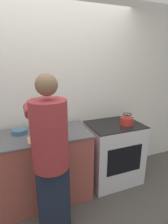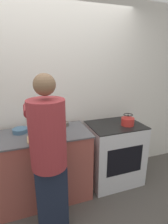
{
  "view_description": "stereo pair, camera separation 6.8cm",
  "coord_description": "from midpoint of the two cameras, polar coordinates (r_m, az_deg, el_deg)",
  "views": [
    {
      "loc": [
        -0.37,
        -1.72,
        1.79
      ],
      "look_at": [
        0.37,
        0.2,
        1.17
      ],
      "focal_mm": 28.0,
      "sensor_mm": 36.0,
      "label": 1
    },
    {
      "loc": [
        -0.31,
        -1.75,
        1.79
      ],
      "look_at": [
        0.37,
        0.2,
        1.17
      ],
      "focal_mm": 28.0,
      "sensor_mm": 36.0,
      "label": 2
    }
  ],
  "objects": [
    {
      "name": "cutting_board",
      "position": [
        2.07,
        -14.69,
        -8.49
      ],
      "size": [
        0.3,
        0.19,
        0.02
      ],
      "color": "tan",
      "rests_on": "counter"
    },
    {
      "name": "bowl_mixing",
      "position": [
        2.3,
        -21.09,
        -5.93
      ],
      "size": [
        0.18,
        0.18,
        0.05
      ],
      "color": "#426684",
      "rests_on": "counter"
    },
    {
      "name": "kettle",
      "position": [
        2.52,
        13.06,
        -2.6
      ],
      "size": [
        0.18,
        0.18,
        0.16
      ],
      "color": "red",
      "rests_on": "oven"
    },
    {
      "name": "ground_plane",
      "position": [
        2.52,
        -8.06,
        -28.81
      ],
      "size": [
        12.0,
        12.0,
        0.0
      ],
      "primitive_type": "plane",
      "color": "#4C4742"
    },
    {
      "name": "wall_back",
      "position": [
        2.46,
        -12.84,
        4.82
      ],
      "size": [
        8.0,
        0.05,
        2.6
      ],
      "color": "silver",
      "rests_on": "ground_plane"
    },
    {
      "name": "counter",
      "position": [
        2.42,
        -20.31,
        -17.76
      ],
      "size": [
        1.71,
        0.6,
        0.92
      ],
      "color": "#9E4C42",
      "rests_on": "ground_plane"
    },
    {
      "name": "knife",
      "position": [
        2.07,
        -15.08,
        -8.09
      ],
      "size": [
        0.19,
        0.06,
        0.01
      ],
      "rotation": [
        0.0,
        0.0,
        -0.18
      ],
      "color": "silver",
      "rests_on": "cutting_board"
    },
    {
      "name": "bowl_prep",
      "position": [
        2.4,
        -7.66,
        -3.99
      ],
      "size": [
        0.14,
        0.14,
        0.05
      ],
      "color": "brown",
      "rests_on": "counter"
    },
    {
      "name": "person",
      "position": [
        1.76,
        -11.99,
        -13.64
      ],
      "size": [
        0.39,
        0.62,
        1.69
      ],
      "color": "#1B2234",
      "rests_on": "ground_plane"
    },
    {
      "name": "oven",
      "position": [
        2.72,
        8.84,
        -12.92
      ],
      "size": [
        0.76,
        0.59,
        0.91
      ],
      "color": "silver",
      "rests_on": "ground_plane"
    }
  ]
}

